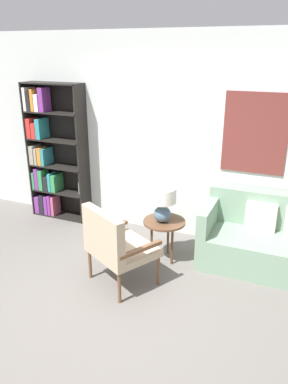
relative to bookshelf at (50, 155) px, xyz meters
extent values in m
plane|color=#66605B|center=(1.79, -1.85, -0.96)|extent=(14.00, 14.00, 0.00)
cube|color=silver|center=(1.79, 0.18, 0.39)|extent=(6.40, 0.06, 2.70)
cube|color=brown|center=(2.92, 0.14, 0.55)|extent=(0.76, 0.02, 0.98)
cube|color=black|center=(-0.31, 0.00, 0.05)|extent=(0.02, 0.30, 2.02)
cube|color=black|center=(0.58, 0.00, 0.05)|extent=(0.02, 0.30, 2.02)
cube|color=black|center=(0.13, 0.00, 1.05)|extent=(0.91, 0.30, 0.02)
cube|color=black|center=(0.13, 0.00, -0.95)|extent=(0.91, 0.30, 0.02)
cube|color=black|center=(0.13, 0.15, 0.05)|extent=(0.91, 0.01, 2.02)
cube|color=black|center=(0.13, 0.00, -0.55)|extent=(0.91, 0.30, 0.02)
cube|color=#7A338C|center=(-0.25, -0.02, -0.81)|extent=(0.08, 0.24, 0.27)
cube|color=black|center=(-0.16, -0.05, -0.79)|extent=(0.08, 0.17, 0.30)
cube|color=#7A338C|center=(-0.09, -0.03, -0.80)|extent=(0.05, 0.22, 0.29)
cube|color=#7A338C|center=(-0.02, -0.05, -0.79)|extent=(0.05, 0.17, 0.31)
cube|color=#B24C6B|center=(0.04, -0.04, -0.79)|extent=(0.05, 0.20, 0.31)
cube|color=black|center=(0.13, 0.00, -0.15)|extent=(0.91, 0.30, 0.02)
cube|color=#338C4C|center=(-0.27, -0.03, -0.41)|extent=(0.04, 0.21, 0.27)
cube|color=#7A338C|center=(-0.21, -0.03, -0.38)|extent=(0.06, 0.20, 0.33)
cube|color=#338C4C|center=(-0.14, -0.04, -0.38)|extent=(0.07, 0.19, 0.31)
cube|color=black|center=(-0.05, -0.02, -0.43)|extent=(0.08, 0.23, 0.22)
cube|color=teal|center=(0.02, -0.04, -0.40)|extent=(0.05, 0.20, 0.28)
cube|color=#338C4C|center=(0.09, -0.01, -0.41)|extent=(0.07, 0.24, 0.26)
cylinder|color=beige|center=(0.51, 0.00, -0.45)|extent=(0.08, 0.08, 0.18)
cube|color=black|center=(0.13, 0.00, 0.25)|extent=(0.91, 0.30, 0.02)
cube|color=gray|center=(-0.26, -0.02, 0.00)|extent=(0.07, 0.24, 0.28)
cube|color=gray|center=(-0.18, -0.01, -0.02)|extent=(0.04, 0.25, 0.25)
cube|color=orange|center=(-0.11, -0.04, -0.01)|extent=(0.06, 0.19, 0.26)
cube|color=teal|center=(-0.05, -0.01, -0.01)|extent=(0.05, 0.25, 0.25)
cube|color=black|center=(0.13, 0.00, 0.65)|extent=(0.91, 0.30, 0.02)
cube|color=red|center=(-0.26, -0.03, 0.41)|extent=(0.07, 0.21, 0.29)
cube|color=red|center=(-0.17, -0.04, 0.37)|extent=(0.07, 0.20, 0.23)
cube|color=teal|center=(-0.09, -0.01, 0.41)|extent=(0.07, 0.24, 0.29)
cube|color=silver|center=(-0.27, -0.01, 0.83)|extent=(0.05, 0.25, 0.33)
cube|color=black|center=(-0.21, -0.05, 0.79)|extent=(0.06, 0.17, 0.26)
cube|color=orange|center=(-0.14, -0.03, 0.82)|extent=(0.05, 0.22, 0.31)
cube|color=silver|center=(-0.07, -0.04, 0.78)|extent=(0.07, 0.19, 0.24)
cube|color=#7A338C|center=(0.02, -0.04, 0.83)|extent=(0.08, 0.20, 0.34)
cylinder|color=beige|center=(0.51, 0.00, 0.77)|extent=(0.07, 0.07, 0.21)
cylinder|color=brown|center=(2.19, -1.14, -0.78)|extent=(0.04, 0.04, 0.36)
cylinder|color=brown|center=(1.68, -0.86, -0.78)|extent=(0.04, 0.04, 0.36)
cylinder|color=brown|center=(1.94, -1.60, -0.78)|extent=(0.04, 0.04, 0.36)
cylinder|color=brown|center=(1.43, -1.32, -0.78)|extent=(0.04, 0.04, 0.36)
cube|color=tan|center=(1.81, -1.23, -0.56)|extent=(0.87, 0.85, 0.08)
cube|color=tan|center=(1.69, -1.45, -0.28)|extent=(0.63, 0.41, 0.47)
cube|color=brown|center=(2.08, -1.38, -0.42)|extent=(0.30, 0.50, 0.04)
cube|color=brown|center=(1.54, -1.08, -0.42)|extent=(0.30, 0.50, 0.04)
cube|color=gray|center=(3.35, -0.31, -0.76)|extent=(1.75, 0.82, 0.40)
cube|color=gray|center=(3.35, 0.00, -0.34)|extent=(1.75, 0.20, 0.45)
cube|color=gray|center=(2.53, -0.31, -0.40)|extent=(0.12, 0.82, 0.31)
cube|color=beige|center=(3.12, -0.15, -0.39)|extent=(0.36, 0.12, 0.34)
cylinder|color=brown|center=(2.06, -0.61, -0.45)|extent=(0.51, 0.51, 0.02)
cylinder|color=brown|center=(2.06, -0.45, -0.71)|extent=(0.03, 0.03, 0.50)
cylinder|color=brown|center=(1.92, -0.68, -0.71)|extent=(0.03, 0.03, 0.50)
cylinder|color=brown|center=(2.19, -0.68, -0.71)|extent=(0.03, 0.03, 0.50)
ellipsoid|color=slate|center=(2.04, -0.63, -0.34)|extent=(0.21, 0.21, 0.20)
cylinder|color=tan|center=(2.04, -0.63, -0.21)|extent=(0.02, 0.02, 0.06)
cylinder|color=white|center=(2.04, -0.63, -0.09)|extent=(0.32, 0.32, 0.18)
camera|label=1|loc=(3.43, -4.46, 1.50)|focal=35.00mm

